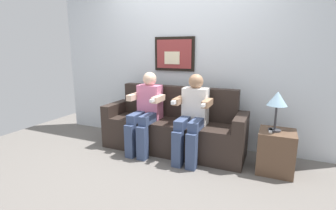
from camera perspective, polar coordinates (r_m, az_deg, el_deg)
ground_plane at (r=3.37m, az=-1.06°, el=-12.23°), size 5.72×5.72×0.00m
back_wall_assembly at (r=3.76m, az=3.79°, el=10.87°), size 4.40×0.10×2.60m
couch at (r=3.53m, az=1.16°, el=-5.58°), size 2.00×0.58×0.90m
person_on_left at (r=3.45m, az=-5.06°, el=-1.01°), size 0.46×0.56×1.11m
person_on_right at (r=3.18m, az=5.62°, el=-2.16°), size 0.46×0.56×1.11m
side_table_right at (r=3.21m, az=23.54°, el=-9.77°), size 0.40×0.40×0.50m
table_lamp at (r=3.03m, az=23.82°, el=0.96°), size 0.22×0.22×0.46m
spare_remote_on_table at (r=3.08m, az=22.51°, el=-5.48°), size 0.04×0.13×0.02m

